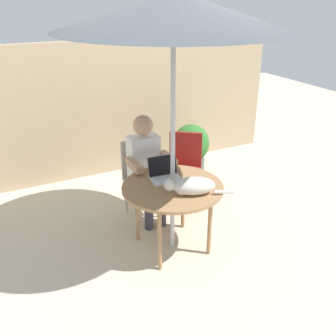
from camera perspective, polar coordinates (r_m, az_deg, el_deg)
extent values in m
plane|color=beige|center=(4.17, 0.63, -11.45)|extent=(14.00, 14.00, 0.00)
cube|color=tan|center=(5.52, -9.41, 8.47)|extent=(5.34, 0.08, 1.88)
cylinder|color=#9E754C|center=(3.79, 0.68, -2.83)|extent=(1.00, 1.00, 0.03)
cylinder|color=#9E754C|center=(4.29, 2.24, -4.80)|extent=(0.04, 0.04, 0.69)
cylinder|color=#9E754C|center=(4.09, -4.58, -6.49)|extent=(0.04, 0.04, 0.69)
cylinder|color=#9E754C|center=(3.67, -1.24, -10.51)|extent=(0.04, 0.04, 0.69)
cylinder|color=#9E754C|center=(3.89, 6.17, -8.36)|extent=(0.04, 0.04, 0.69)
cylinder|color=#B7B7BC|center=(3.61, 0.71, 3.40)|extent=(0.04, 0.04, 2.29)
cone|color=#2D3338|center=(3.36, 0.82, 22.16)|extent=(2.01, 2.01, 0.30)
sphere|color=#B7B7BC|center=(3.36, 0.83, 22.41)|extent=(0.06, 0.06, 0.06)
cube|color=#B2A899|center=(4.49, -3.54, -1.99)|extent=(0.40, 0.40, 0.04)
cube|color=#B2A899|center=(4.54, -4.52, 1.61)|extent=(0.40, 0.04, 0.44)
cylinder|color=#B2A899|center=(4.80, -2.41, -3.22)|extent=(0.03, 0.03, 0.42)
cylinder|color=#B2A899|center=(4.69, -6.20, -4.08)|extent=(0.03, 0.03, 0.42)
cylinder|color=#B2A899|center=(4.41, -4.61, -6.00)|extent=(0.03, 0.03, 0.42)
cylinder|color=#B2A899|center=(4.53, -0.62, -5.03)|extent=(0.03, 0.03, 0.42)
cube|color=maroon|center=(4.70, 2.30, -0.70)|extent=(0.56, 0.56, 0.04)
cube|color=maroon|center=(4.77, 2.63, 2.80)|extent=(0.34, 0.26, 0.44)
cylinder|color=maroon|center=(4.94, 4.47, -2.41)|extent=(0.03, 0.03, 0.42)
cylinder|color=maroon|center=(4.97, 0.56, -2.12)|extent=(0.03, 0.03, 0.42)
cylinder|color=maroon|center=(4.68, -0.08, -3.99)|extent=(0.03, 0.03, 0.42)
cylinder|color=maroon|center=(4.64, 4.08, -4.31)|extent=(0.03, 0.03, 0.42)
cube|color=white|center=(4.37, -3.63, 1.38)|extent=(0.34, 0.20, 0.54)
sphere|color=tan|center=(4.22, -3.73, 6.32)|extent=(0.22, 0.22, 0.22)
cube|color=#383842|center=(4.31, -3.74, -2.21)|extent=(0.12, 0.30, 0.12)
cylinder|color=#383842|center=(4.33, -2.85, -6.32)|extent=(0.10, 0.10, 0.46)
cube|color=#383842|center=(4.37, -1.81, -1.78)|extent=(0.12, 0.30, 0.12)
cylinder|color=#383842|center=(4.38, -0.93, -5.85)|extent=(0.10, 0.10, 0.46)
cube|color=tan|center=(4.09, -5.00, 0.42)|extent=(0.08, 0.32, 0.08)
cube|color=tan|center=(4.24, 0.01, 1.42)|extent=(0.08, 0.32, 0.08)
cube|color=silver|center=(3.90, -0.29, -1.64)|extent=(0.32, 0.25, 0.02)
cube|color=black|center=(3.94, -0.83, 0.40)|extent=(0.30, 0.09, 0.20)
cube|color=silver|center=(3.95, -0.88, 0.45)|extent=(0.30, 0.08, 0.20)
ellipsoid|color=silver|center=(3.61, 3.82, -2.66)|extent=(0.44, 0.32, 0.17)
sphere|color=silver|center=(3.57, 0.22, -2.53)|extent=(0.11, 0.11, 0.11)
ellipsoid|color=white|center=(3.61, 2.08, -3.27)|extent=(0.16, 0.16, 0.09)
cylinder|color=silver|center=(3.66, 8.21, -3.51)|extent=(0.18, 0.10, 0.04)
cone|color=silver|center=(3.57, 0.17, -1.59)|extent=(0.04, 0.04, 0.03)
cone|color=silver|center=(3.52, 0.26, -2.03)|extent=(0.04, 0.04, 0.03)
cylinder|color=#595654|center=(5.57, 3.31, 0.10)|extent=(0.40, 0.40, 0.28)
ellipsoid|color=#2D6B28|center=(5.43, 3.41, 3.65)|extent=(0.51, 0.51, 0.54)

